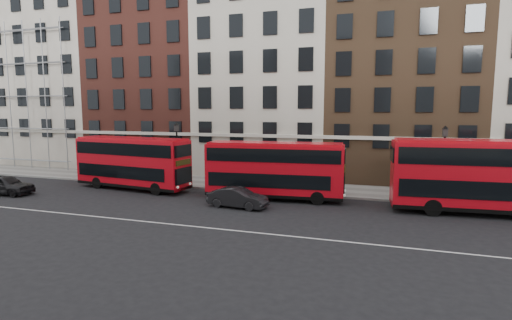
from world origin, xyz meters
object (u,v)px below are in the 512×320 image
(car_front, at_px, (238,198))
(bus_d, at_px, (485,175))
(bus_b, at_px, (132,162))
(car_rear, at_px, (5,185))
(bus_c, at_px, (274,169))

(car_front, bearing_deg, bus_d, -72.52)
(bus_b, xyz_separation_m, car_rear, (-8.13, -4.94, -1.53))
(bus_b, distance_m, bus_c, 12.16)
(bus_d, bearing_deg, bus_c, 175.55)
(bus_b, relative_size, bus_d, 0.91)
(car_rear, bearing_deg, bus_c, -81.84)
(bus_b, distance_m, car_front, 11.10)
(bus_d, xyz_separation_m, car_front, (-15.29, -3.16, -1.85))
(bus_d, relative_size, car_front, 2.78)
(bus_d, height_order, car_rear, bus_d)
(bus_c, relative_size, car_front, 2.49)
(bus_b, xyz_separation_m, bus_d, (25.80, -0.01, 0.23))
(bus_b, distance_m, car_rear, 9.63)
(bus_b, bearing_deg, car_front, -9.70)
(bus_c, relative_size, car_rear, 2.26)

